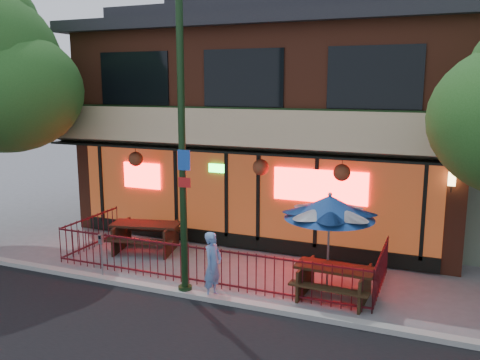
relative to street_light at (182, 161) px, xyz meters
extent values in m
plane|color=gray|center=(0.00, 0.40, -3.15)|extent=(80.00, 80.00, 0.00)
cube|color=#999993|center=(0.00, -0.10, -3.09)|extent=(80.00, 0.25, 0.12)
cube|color=brown|center=(0.00, 7.60, 0.10)|extent=(12.00, 8.00, 6.50)
cube|color=#59230F|center=(0.00, 3.58, -1.50)|extent=(11.00, 0.06, 2.60)
cube|color=#FF0C0C|center=(2.30, 3.50, -1.05)|extent=(2.60, 0.04, 0.90)
cube|color=#FF0C0C|center=(-3.40, 3.50, -1.15)|extent=(1.30, 0.04, 0.80)
cube|color=#D3B885|center=(0.00, 3.10, 0.40)|extent=(12.20, 1.33, 1.26)
cube|color=black|center=(-3.60, 3.58, 1.85)|extent=(2.40, 0.06, 1.60)
cube|color=black|center=(0.00, 3.58, 1.85)|extent=(2.40, 0.06, 1.60)
cube|color=black|center=(3.60, 3.58, 1.85)|extent=(2.40, 0.06, 1.60)
cube|color=black|center=(0.00, 3.55, -2.90)|extent=(11.00, 0.12, 0.40)
cube|color=#FFC672|center=(5.60, 3.42, -0.60)|extent=(0.18, 0.18, 0.32)
cube|color=#4B1017|center=(0.00, 0.60, -2.20)|extent=(8.40, 0.04, 0.04)
cube|color=#4B1017|center=(0.00, 0.60, -3.03)|extent=(8.40, 0.04, 0.04)
cube|color=#4B1017|center=(-4.20, 1.90, -2.20)|extent=(0.04, 2.60, 0.04)
cube|color=#4B1017|center=(4.20, 1.90, -2.20)|extent=(0.04, 2.60, 0.04)
cylinder|color=#4B1017|center=(0.00, 0.60, -2.65)|extent=(0.02, 0.02, 1.00)
cylinder|color=black|center=(0.00, 0.00, 0.35)|extent=(0.16, 0.16, 7.00)
cylinder|color=black|center=(0.00, 0.00, -3.05)|extent=(0.32, 0.32, 0.20)
cube|color=#194CB2|center=(0.12, -0.15, 0.05)|extent=(0.30, 0.02, 0.45)
cube|color=red|center=(0.12, -0.15, -0.45)|extent=(0.30, 0.02, 0.22)
cube|color=#311C11|center=(-3.30, 2.16, -2.75)|extent=(0.40, 1.39, 0.81)
cube|color=#311C11|center=(-1.82, 2.52, -2.75)|extent=(0.40, 1.39, 0.81)
cube|color=#311C11|center=(-2.56, 2.34, -2.34)|extent=(2.10, 1.25, 0.07)
cube|color=#311C11|center=(-2.42, 1.76, -2.67)|extent=(1.98, 0.76, 0.05)
cube|color=#311C11|center=(-2.70, 2.92, -2.67)|extent=(1.98, 0.76, 0.05)
cube|color=#332312|center=(2.58, 1.13, -2.78)|extent=(0.11, 1.29, 0.73)
cube|color=#332312|center=(3.96, 1.07, -2.78)|extent=(0.11, 1.29, 0.73)
cube|color=#332312|center=(3.27, 1.10, -2.42)|extent=(1.81, 0.81, 0.06)
cube|color=#332312|center=(3.25, 0.56, -2.71)|extent=(1.79, 0.35, 0.05)
cube|color=#332312|center=(3.29, 1.65, -2.71)|extent=(1.79, 0.35, 0.05)
cylinder|color=gray|center=(3.02, 1.48, -2.05)|extent=(0.05, 0.05, 2.19)
cone|color=navy|center=(3.02, 1.48, -1.11)|extent=(2.09, 2.09, 0.55)
sphere|color=gray|center=(3.02, 1.48, -0.81)|extent=(0.10, 0.10, 0.10)
imported|color=#628AC4|center=(0.68, 0.08, -2.37)|extent=(0.42, 0.60, 1.56)
cylinder|color=gray|center=(-2.35, 0.00, -2.67)|extent=(0.04, 0.04, 0.96)
cube|color=gray|center=(-2.35, 0.00, -2.09)|extent=(0.11, 0.09, 0.24)
cube|color=black|center=(-2.35, -0.04, -2.04)|extent=(0.07, 0.01, 0.09)
camera|label=1|loc=(5.45, -9.84, 1.70)|focal=38.00mm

